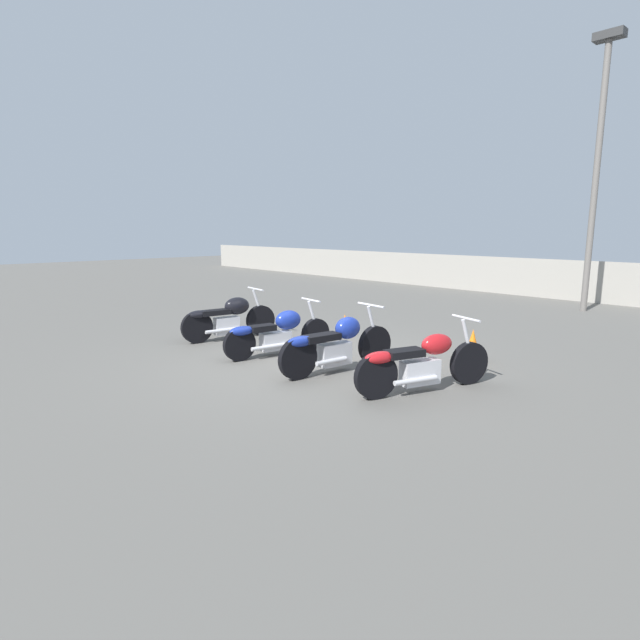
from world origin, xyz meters
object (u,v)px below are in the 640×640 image
at_px(motorcycle_slot_2, 336,344).
at_px(traffic_cone_far, 345,325).
at_px(motorcycle_slot_1, 278,332).
at_px(traffic_cone_near, 473,345).
at_px(motorcycle_slot_0, 228,318).
at_px(motorcycle_slot_3, 422,363).
at_px(light_pole_left, 598,151).

relative_size(motorcycle_slot_2, traffic_cone_far, 4.61).
bearing_deg(motorcycle_slot_1, traffic_cone_near, 48.29).
relative_size(motorcycle_slot_0, motorcycle_slot_3, 0.96).
height_order(light_pole_left, motorcycle_slot_2, light_pole_left).
distance_m(motorcycle_slot_0, motorcycle_slot_3, 4.58).
bearing_deg(traffic_cone_far, traffic_cone_near, 3.83).
xyz_separation_m(motorcycle_slot_0, motorcycle_slot_3, (4.58, 0.13, -0.04)).
xyz_separation_m(light_pole_left, motorcycle_slot_1, (-1.81, -9.00, -3.74)).
bearing_deg(light_pole_left, motorcycle_slot_1, -101.36).
bearing_deg(motorcycle_slot_3, motorcycle_slot_0, -160.41).
xyz_separation_m(motorcycle_slot_1, motorcycle_slot_3, (2.91, 0.19, 0.00)).
height_order(light_pole_left, traffic_cone_far, light_pole_left).
distance_m(motorcycle_slot_1, traffic_cone_far, 1.98).
relative_size(light_pole_left, motorcycle_slot_2, 3.27).
relative_size(motorcycle_slot_0, traffic_cone_near, 3.68).
xyz_separation_m(light_pole_left, traffic_cone_far, (-2.09, -7.05, -3.91)).
bearing_deg(motorcycle_slot_0, motorcycle_slot_2, 7.98).
relative_size(motorcycle_slot_3, traffic_cone_near, 3.83).
bearing_deg(motorcycle_slot_1, motorcycle_slot_2, 9.00).
xyz_separation_m(light_pole_left, traffic_cone_near, (0.72, -6.86, -3.87)).
bearing_deg(motorcycle_slot_1, motorcycle_slot_0, -174.21).
height_order(light_pole_left, motorcycle_slot_1, light_pole_left).
bearing_deg(light_pole_left, traffic_cone_far, -106.49).
height_order(motorcycle_slot_2, traffic_cone_near, motorcycle_slot_2).
bearing_deg(traffic_cone_near, light_pole_left, 95.97).
bearing_deg(motorcycle_slot_3, motorcycle_slot_2, -155.67).
bearing_deg(motorcycle_slot_0, motorcycle_slot_3, 10.23).
distance_m(traffic_cone_near, traffic_cone_far, 2.81).
bearing_deg(traffic_cone_near, motorcycle_slot_0, -153.59).
height_order(motorcycle_slot_1, traffic_cone_near, motorcycle_slot_1).
bearing_deg(traffic_cone_far, motorcycle_slot_1, -81.92).
height_order(motorcycle_slot_0, traffic_cone_near, motorcycle_slot_0).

